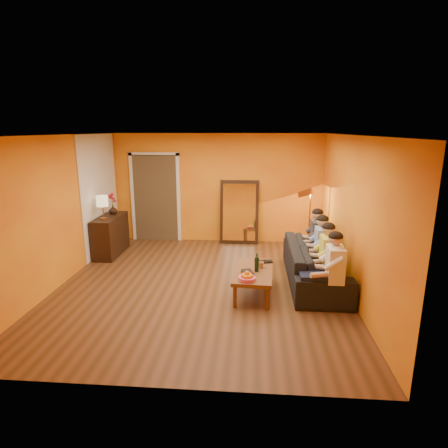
# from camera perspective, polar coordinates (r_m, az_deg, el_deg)

# --- Properties ---
(room_shell) EXTENTS (5.00, 5.50, 2.60)m
(room_shell) POSITION_cam_1_polar(r_m,az_deg,el_deg) (6.71, -3.07, 2.27)
(room_shell) COLOR brown
(room_shell) RESTS_ON ground
(white_accent) EXTENTS (0.02, 1.90, 2.58)m
(white_accent) POSITION_cam_1_polar(r_m,az_deg,el_deg) (8.68, -18.36, 4.32)
(white_accent) COLOR white
(white_accent) RESTS_ON wall_left
(doorway_recess) EXTENTS (1.06, 0.30, 2.10)m
(doorway_recess) POSITION_cam_1_polar(r_m,az_deg,el_deg) (9.42, -10.18, 4.00)
(doorway_recess) COLOR #3F2D19
(doorway_recess) RESTS_ON floor
(door_jamb_left) EXTENTS (0.08, 0.06, 2.20)m
(door_jamb_left) POSITION_cam_1_polar(r_m,az_deg,el_deg) (9.47, -13.71, 3.87)
(door_jamb_left) COLOR white
(door_jamb_left) RESTS_ON wall_back
(door_jamb_right) EXTENTS (0.08, 0.06, 2.20)m
(door_jamb_right) POSITION_cam_1_polar(r_m,az_deg,el_deg) (9.18, -6.92, 3.86)
(door_jamb_right) COLOR white
(door_jamb_right) RESTS_ON wall_back
(door_header) EXTENTS (1.22, 0.06, 0.08)m
(door_header) POSITION_cam_1_polar(r_m,az_deg,el_deg) (9.18, -10.67, 10.45)
(door_header) COLOR white
(door_header) RESTS_ON wall_back
(mirror_frame) EXTENTS (0.92, 0.27, 1.51)m
(mirror_frame) POSITION_cam_1_polar(r_m,az_deg,el_deg) (8.98, 2.34, 1.84)
(mirror_frame) COLOR black
(mirror_frame) RESTS_ON floor
(mirror_glass) EXTENTS (0.78, 0.21, 1.35)m
(mirror_glass) POSITION_cam_1_polar(r_m,az_deg,el_deg) (8.94, 2.33, 1.78)
(mirror_glass) COLOR white
(mirror_glass) RESTS_ON mirror_frame
(sideboard) EXTENTS (0.44, 1.18, 0.85)m
(sideboard) POSITION_cam_1_polar(r_m,az_deg,el_deg) (8.60, -16.91, -1.66)
(sideboard) COLOR black
(sideboard) RESTS_ON floor
(table_lamp) EXTENTS (0.24, 0.24, 0.51)m
(table_lamp) POSITION_cam_1_polar(r_m,az_deg,el_deg) (8.17, -18.00, 2.36)
(table_lamp) COLOR beige
(table_lamp) RESTS_ON sideboard
(sofa) EXTENTS (2.38, 0.93, 0.69)m
(sofa) POSITION_cam_1_polar(r_m,az_deg,el_deg) (6.95, 13.64, -5.88)
(sofa) COLOR black
(sofa) RESTS_ON floor
(coffee_table) EXTENTS (0.69, 1.25, 0.42)m
(coffee_table) POSITION_cam_1_polar(r_m,az_deg,el_deg) (6.35, 4.48, -8.78)
(coffee_table) COLOR brown
(coffee_table) RESTS_ON floor
(floor_lamp) EXTENTS (0.37, 0.33, 1.44)m
(floor_lamp) POSITION_cam_1_polar(r_m,az_deg,el_deg) (8.30, 12.87, 0.15)
(floor_lamp) COLOR #BB7237
(floor_lamp) RESTS_ON floor
(dog) EXTENTS (0.44, 0.57, 0.59)m
(dog) POSITION_cam_1_polar(r_m,az_deg,el_deg) (6.89, 13.33, -6.52)
(dog) COLOR #B0834F
(dog) RESTS_ON floor
(person_far_left) EXTENTS (0.70, 0.44, 1.22)m
(person_far_left) POSITION_cam_1_polar(r_m,az_deg,el_deg) (5.96, 16.49, -6.81)
(person_far_left) COLOR silver
(person_far_left) RESTS_ON sofa
(person_mid_left) EXTENTS (0.70, 0.44, 1.22)m
(person_mid_left) POSITION_cam_1_polar(r_m,az_deg,el_deg) (6.47, 15.52, -5.07)
(person_mid_left) COLOR #D0CF45
(person_mid_left) RESTS_ON sofa
(person_mid_right) EXTENTS (0.70, 0.44, 1.22)m
(person_mid_right) POSITION_cam_1_polar(r_m,az_deg,el_deg) (6.98, 14.69, -3.58)
(person_mid_right) COLOR #8097C6
(person_mid_right) RESTS_ON sofa
(person_far_right) EXTENTS (0.70, 0.44, 1.22)m
(person_far_right) POSITION_cam_1_polar(r_m,az_deg,el_deg) (7.50, 13.98, -2.30)
(person_far_right) COLOR #343339
(person_far_right) RESTS_ON sofa
(fruit_bowl) EXTENTS (0.26, 0.26, 0.16)m
(fruit_bowl) POSITION_cam_1_polar(r_m,az_deg,el_deg) (5.83, 3.53, -7.87)
(fruit_bowl) COLOR #E8528D
(fruit_bowl) RESTS_ON coffee_table
(wine_bottle) EXTENTS (0.07, 0.07, 0.31)m
(wine_bottle) POSITION_cam_1_polar(r_m,az_deg,el_deg) (6.17, 5.01, -5.85)
(wine_bottle) COLOR black
(wine_bottle) RESTS_ON coffee_table
(tumbler) EXTENTS (0.12, 0.12, 0.10)m
(tumbler) POSITION_cam_1_polar(r_m,az_deg,el_deg) (6.37, 5.61, -6.22)
(tumbler) COLOR #B27F3F
(tumbler) RESTS_ON coffee_table
(laptop) EXTENTS (0.35, 0.25, 0.03)m
(laptop) POSITION_cam_1_polar(r_m,az_deg,el_deg) (6.60, 6.09, -5.84)
(laptop) COLOR black
(laptop) RESTS_ON coffee_table
(book_lower) EXTENTS (0.23, 0.28, 0.02)m
(book_lower) POSITION_cam_1_polar(r_m,az_deg,el_deg) (6.09, 2.80, -7.57)
(book_lower) COLOR black
(book_lower) RESTS_ON coffee_table
(book_mid) EXTENTS (0.17, 0.23, 0.02)m
(book_mid) POSITION_cam_1_polar(r_m,az_deg,el_deg) (6.09, 2.90, -7.36)
(book_mid) COLOR red
(book_mid) RESTS_ON book_lower
(book_upper) EXTENTS (0.20, 0.24, 0.02)m
(book_upper) POSITION_cam_1_polar(r_m,az_deg,el_deg) (6.06, 2.80, -7.27)
(book_upper) COLOR black
(book_upper) RESTS_ON book_mid
(vase) EXTENTS (0.18, 0.18, 0.19)m
(vase) POSITION_cam_1_polar(r_m,az_deg,el_deg) (8.70, -16.57, 2.10)
(vase) COLOR black
(vase) RESTS_ON sideboard
(flowers) EXTENTS (0.17, 0.17, 0.48)m
(flowers) POSITION_cam_1_polar(r_m,az_deg,el_deg) (8.65, -16.69, 3.80)
(flowers) COLOR red
(flowers) RESTS_ON vase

